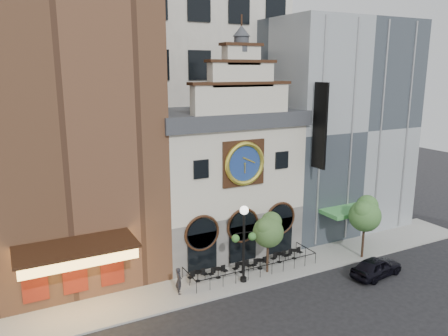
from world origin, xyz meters
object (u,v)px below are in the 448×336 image
at_px(bistro_5, 294,253).
at_px(bistro_3, 260,263).
at_px(bistro_2, 242,267).
at_px(pedestrian, 179,281).
at_px(tree_right, 365,213).
at_px(bistro_0, 198,276).
at_px(lamppost, 244,235).
at_px(tree_left, 268,230).
at_px(bistro_1, 218,272).
at_px(car_right, 376,267).
at_px(bistro_4, 279,257).

bearing_deg(bistro_5, bistro_3, -174.87).
relative_size(bistro_2, bistro_5, 1.00).
relative_size(pedestrian, tree_right, 0.37).
xyz_separation_m(bistro_0, tree_right, (14.14, -2.38, 3.41)).
relative_size(lamppost, tree_left, 1.24).
distance_m(bistro_2, tree_left, 3.64).
xyz_separation_m(bistro_1, bistro_5, (7.21, 0.16, 0.00)).
bearing_deg(lamppost, pedestrian, -175.77).
height_order(bistro_1, bistro_3, same).
bearing_deg(bistro_0, bistro_1, -6.90).
relative_size(bistro_5, car_right, 0.35).
bearing_deg(tree_right, bistro_2, 168.48).
xyz_separation_m(bistro_4, car_right, (5.39, -5.27, 0.16)).
distance_m(car_right, tree_right, 4.61).
height_order(bistro_3, car_right, car_right).
relative_size(bistro_4, tree_left, 0.33).
relative_size(bistro_3, bistro_4, 1.00).
xyz_separation_m(bistro_3, bistro_5, (3.57, 0.32, 0.00)).
distance_m(bistro_1, bistro_5, 7.21).
distance_m(bistro_2, bistro_4, 3.65).
distance_m(bistro_4, bistro_5, 1.52).
xyz_separation_m(bistro_3, tree_right, (8.89, -2.02, 3.41)).
height_order(bistro_2, bistro_3, same).
bearing_deg(bistro_0, tree_right, -9.55).
distance_m(bistro_1, tree_left, 5.01).
relative_size(car_right, pedestrian, 2.35).
height_order(bistro_5, pedestrian, pedestrian).
distance_m(bistro_2, pedestrian, 5.64).
relative_size(pedestrian, tree_left, 0.41).
bearing_deg(lamppost, car_right, -10.85).
relative_size(bistro_1, lamppost, 0.27).
bearing_deg(bistro_3, pedestrian, -174.67).
relative_size(bistro_5, pedestrian, 0.81).
height_order(bistro_0, pedestrian, pedestrian).
bearing_deg(tree_left, bistro_4, 28.77).
height_order(bistro_5, lamppost, lamppost).
bearing_deg(tree_right, bistro_0, 170.45).
relative_size(bistro_0, bistro_4, 1.00).
distance_m(tree_left, tree_right, 8.74).
bearing_deg(pedestrian, bistro_3, -75.90).
xyz_separation_m(bistro_0, tree_left, (5.51, -1.03, 3.03)).
xyz_separation_m(bistro_0, bistro_1, (1.61, -0.19, 0.00)).
bearing_deg(pedestrian, bistro_1, -67.90).
bearing_deg(bistro_4, car_right, -44.34).
xyz_separation_m(bistro_1, bistro_3, (3.64, -0.17, 0.00)).
distance_m(bistro_0, bistro_2, 3.67).
bearing_deg(tree_left, bistro_0, 169.38).
xyz_separation_m(car_right, lamppost, (-9.65, 3.76, 3.02)).
height_order(car_right, tree_left, tree_left).
bearing_deg(lamppost, tree_left, 22.42).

